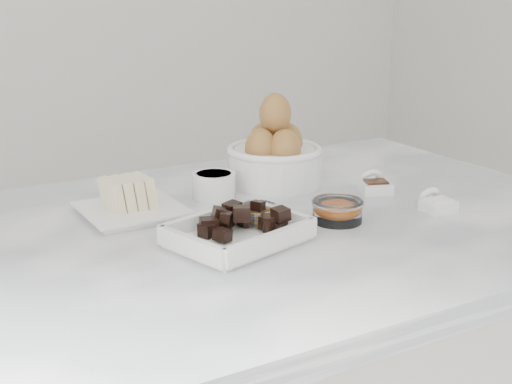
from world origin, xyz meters
The scene contains 9 objects.
marble_slab centered at (0.00, 0.00, 0.92)m, with size 1.20×0.80×0.04m, color silver.
chocolate_dish centered at (-0.07, -0.07, 0.96)m, with size 0.23×0.20×0.05m.
butter_plate centered at (-0.17, 0.13, 0.96)m, with size 0.16×0.16×0.07m.
sugar_ramekin centered at (0.00, 0.15, 0.97)m, with size 0.08×0.08×0.05m.
egg_bowl centered at (0.15, 0.18, 1.00)m, with size 0.19×0.19×0.18m.
honey_bowl centered at (-0.02, -0.03, 0.96)m, with size 0.08×0.08×0.04m.
zest_bowl centered at (0.12, -0.07, 0.96)m, with size 0.09×0.09×0.04m.
vanilla_spoon centered at (0.28, 0.03, 0.95)m, with size 0.07×0.08×0.04m.
salt_spoon centered at (0.30, -0.11, 0.95)m, with size 0.06×0.07×0.04m.
Camera 1 is at (-0.56, -0.97, 1.33)m, focal length 50.00 mm.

